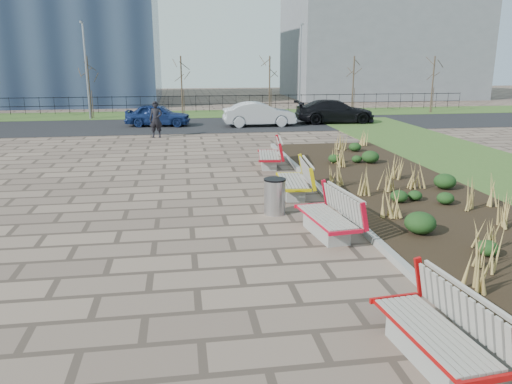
{
  "coord_description": "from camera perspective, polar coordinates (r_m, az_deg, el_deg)",
  "views": [
    {
      "loc": [
        -0.17,
        -8.04,
        3.91
      ],
      "look_at": [
        1.5,
        3.0,
        0.9
      ],
      "focal_mm": 35.0,
      "sensor_mm": 36.0,
      "label": 1
    }
  ],
  "objects": [
    {
      "name": "ground",
      "position": [
        8.94,
        -6.77,
        -10.96
      ],
      "size": [
        120.0,
        120.0,
        0.0
      ],
      "primitive_type": "plane",
      "color": "#756051",
      "rests_on": "ground"
    },
    {
      "name": "planting_bed",
      "position": [
        15.04,
        17.0,
        -0.46
      ],
      "size": [
        4.5,
        18.0,
        0.1
      ],
      "primitive_type": "cube",
      "color": "black",
      "rests_on": "ground"
    },
    {
      "name": "planting_curb",
      "position": [
        14.2,
        8.48,
        -0.76
      ],
      "size": [
        0.16,
        18.0,
        0.15
      ],
      "primitive_type": "cube",
      "color": "gray",
      "rests_on": "ground"
    },
    {
      "name": "grass_verge_far",
      "position": [
        36.25,
        -8.38,
        8.77
      ],
      "size": [
        80.0,
        5.0,
        0.04
      ],
      "primitive_type": "cube",
      "color": "#33511E",
      "rests_on": "ground"
    },
    {
      "name": "road",
      "position": [
        30.29,
        -8.28,
        7.54
      ],
      "size": [
        80.0,
        7.0,
        0.02
      ],
      "primitive_type": "cube",
      "color": "black",
      "rests_on": "ground"
    },
    {
      "name": "bench_a",
      "position": [
        7.14,
        19.65,
        -14.42
      ],
      "size": [
        1.1,
        2.18,
        1.0
      ],
      "primitive_type": null,
      "rotation": [
        0.0,
        0.0,
        0.1
      ],
      "color": "#B20B0C",
      "rests_on": "ground"
    },
    {
      "name": "bench_b",
      "position": [
        11.36,
        8.03,
        -2.54
      ],
      "size": [
        1.14,
        2.19,
        1.0
      ],
      "primitive_type": null,
      "rotation": [
        0.0,
        0.0,
        0.12
      ],
      "color": "red",
      "rests_on": "ground"
    },
    {
      "name": "bench_c",
      "position": [
        14.57,
        4.21,
        1.51
      ],
      "size": [
        1.08,
        2.17,
        1.0
      ],
      "primitive_type": null,
      "rotation": [
        0.0,
        0.0,
        -0.09
      ],
      "color": "#D5BE0B",
      "rests_on": "ground"
    },
    {
      "name": "bench_d",
      "position": [
        18.44,
        1.45,
        4.43
      ],
      "size": [
        1.18,
        2.2,
        1.0
      ],
      "primitive_type": null,
      "rotation": [
        0.0,
        0.0,
        -0.14
      ],
      "color": "#A30A17",
      "rests_on": "ground"
    },
    {
      "name": "litter_bin",
      "position": [
        12.82,
        2.15,
        -0.55
      ],
      "size": [
        0.55,
        0.55,
        0.91
      ],
      "primitive_type": "cylinder",
      "color": "#B2B2B7",
      "rests_on": "ground"
    },
    {
      "name": "pedestrian",
      "position": [
        25.83,
        -11.36,
        8.13
      ],
      "size": [
        0.73,
        0.54,
        1.82
      ],
      "primitive_type": "imported",
      "rotation": [
        0.0,
        0.0,
        -0.17
      ],
      "color": "black",
      "rests_on": "ground"
    },
    {
      "name": "car_blue",
      "position": [
        30.18,
        -11.15,
        8.63
      ],
      "size": [
        3.93,
        2.0,
        1.28
      ],
      "primitive_type": "imported",
      "rotation": [
        0.0,
        0.0,
        1.44
      ],
      "color": "navy",
      "rests_on": "road"
    },
    {
      "name": "car_silver",
      "position": [
        29.59,
        0.37,
        8.89
      ],
      "size": [
        4.24,
        1.52,
        1.39
      ],
      "primitive_type": "imported",
      "rotation": [
        0.0,
        0.0,
        1.58
      ],
      "color": "#B4B6BC",
      "rests_on": "road"
    },
    {
      "name": "car_black",
      "position": [
        31.4,
        8.99,
        9.09
      ],
      "size": [
        4.92,
        2.14,
        1.41
      ],
      "primitive_type": "imported",
      "rotation": [
        0.0,
        0.0,
        1.54
      ],
      "color": "black",
      "rests_on": "road"
    },
    {
      "name": "tree_b",
      "position": [
        35.08,
        -18.53,
        11.28
      ],
      "size": [
        1.4,
        1.4,
        4.0
      ],
      "primitive_type": null,
      "color": "#4C3D2D",
      "rests_on": "grass_verge_far"
    },
    {
      "name": "tree_c",
      "position": [
        34.59,
        -8.49,
        11.83
      ],
      "size": [
        1.4,
        1.4,
        4.0
      ],
      "primitive_type": null,
      "color": "#4C3D2D",
      "rests_on": "grass_verge_far"
    },
    {
      "name": "tree_d",
      "position": [
        35.14,
        1.56,
        12.04
      ],
      "size": [
        1.4,
        1.4,
        4.0
      ],
      "primitive_type": null,
      "color": "#4C3D2D",
      "rests_on": "grass_verge_far"
    },
    {
      "name": "tree_e",
      "position": [
        36.67,
        11.03,
        11.9
      ],
      "size": [
        1.4,
        1.4,
        4.0
      ],
      "primitive_type": null,
      "color": "#4C3D2D",
      "rests_on": "grass_verge_far"
    },
    {
      "name": "tree_f",
      "position": [
        39.07,
        19.53,
        11.51
      ],
      "size": [
        1.4,
        1.4,
        4.0
      ],
      "primitive_type": null,
      "color": "#4C3D2D",
      "rests_on": "grass_verge_far"
    },
    {
      "name": "lamp_west",
      "position": [
        34.55,
        -18.8,
        12.87
      ],
      "size": [
        0.24,
        0.6,
        6.0
      ],
      "primitive_type": null,
      "color": "gray",
      "rests_on": "grass_verge_far"
    },
    {
      "name": "lamp_east",
      "position": [
        35.02,
        5.03,
        13.61
      ],
      "size": [
        0.24,
        0.6,
        6.0
      ],
      "primitive_type": null,
      "color": "gray",
      "rests_on": "grass_verge_far"
    },
    {
      "name": "railing_fence",
      "position": [
        37.68,
        -8.44,
        9.95
      ],
      "size": [
        44.0,
        0.1,
        1.2
      ],
      "primitive_type": null,
      "color": "black",
      "rests_on": "grass_verge_far"
    },
    {
      "name": "building_grey",
      "position": [
        53.96,
        13.88,
        15.83
      ],
      "size": [
        18.0,
        12.0,
        10.0
      ],
      "primitive_type": "cube",
      "color": "slate",
      "rests_on": "ground"
    }
  ]
}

